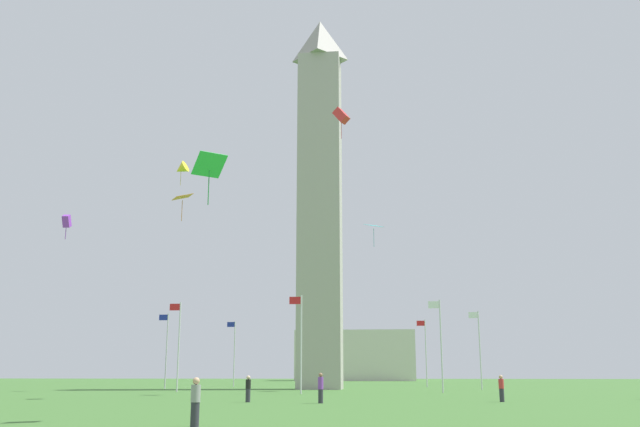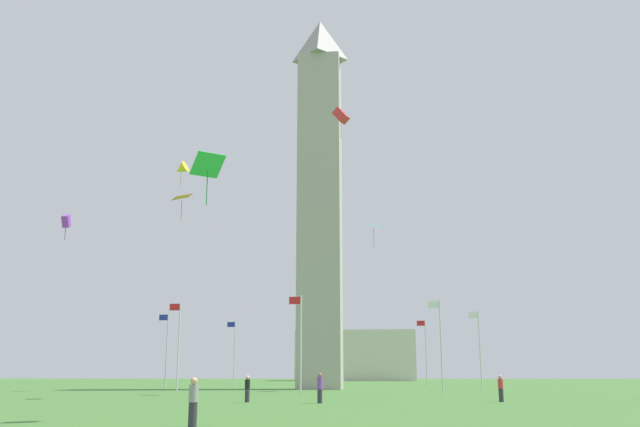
# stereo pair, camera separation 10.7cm
# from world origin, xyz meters

# --- Properties ---
(ground_plane) EXTENTS (260.00, 260.00, 0.00)m
(ground_plane) POSITION_xyz_m (0.00, 0.00, 0.00)
(ground_plane) COLOR #3D6B2D
(obelisk_monument) EXTENTS (4.82, 4.82, 43.83)m
(obelisk_monument) POSITION_xyz_m (0.00, 0.00, 21.91)
(obelisk_monument) COLOR #A8A399
(obelisk_monument) RESTS_ON ground
(flagpole_n) EXTENTS (1.12, 0.14, 8.31)m
(flagpole_n) POSITION_xyz_m (17.35, 0.00, 4.55)
(flagpole_n) COLOR silver
(flagpole_n) RESTS_ON ground
(flagpole_ne) EXTENTS (1.12, 0.14, 8.31)m
(flagpole_ne) POSITION_xyz_m (12.29, 12.23, 4.55)
(flagpole_ne) COLOR silver
(flagpole_ne) RESTS_ON ground
(flagpole_e) EXTENTS (1.12, 0.14, 8.31)m
(flagpole_e) POSITION_xyz_m (0.06, 17.30, 4.55)
(flagpole_e) COLOR silver
(flagpole_e) RESTS_ON ground
(flagpole_se) EXTENTS (1.12, 0.14, 8.31)m
(flagpole_se) POSITION_xyz_m (-12.17, 12.23, 4.55)
(flagpole_se) COLOR silver
(flagpole_se) RESTS_ON ground
(flagpole_s) EXTENTS (1.12, 0.14, 8.31)m
(flagpole_s) POSITION_xyz_m (-17.24, 0.00, 4.55)
(flagpole_s) COLOR silver
(flagpole_s) RESTS_ON ground
(flagpole_sw) EXTENTS (1.12, 0.14, 8.31)m
(flagpole_sw) POSITION_xyz_m (-12.17, -12.23, 4.55)
(flagpole_sw) COLOR silver
(flagpole_sw) RESTS_ON ground
(flagpole_w) EXTENTS (1.12, 0.14, 8.31)m
(flagpole_w) POSITION_xyz_m (0.06, -17.30, 4.55)
(flagpole_w) COLOR silver
(flagpole_w) RESTS_ON ground
(flagpole_nw) EXTENTS (1.12, 0.14, 8.31)m
(flagpole_nw) POSITION_xyz_m (12.29, -12.23, 4.55)
(flagpole_nw) COLOR silver
(flagpole_nw) RESTS_ON ground
(person_purple_shirt) EXTENTS (0.32, 0.32, 1.75)m
(person_purple_shirt) POSITION_xyz_m (-3.30, 34.88, 0.87)
(person_purple_shirt) COLOR #2D2D38
(person_purple_shirt) RESTS_ON ground
(person_gray_shirt) EXTENTS (0.32, 0.32, 1.61)m
(person_gray_shirt) POSITION_xyz_m (-0.82, 53.34, 0.80)
(person_gray_shirt) COLOR #2D2D38
(person_gray_shirt) RESTS_ON ground
(person_red_shirt) EXTENTS (0.32, 0.32, 1.62)m
(person_red_shirt) POSITION_xyz_m (-14.25, 31.91, 0.80)
(person_red_shirt) COLOR #2D2D38
(person_red_shirt) RESTS_ON ground
(person_black_shirt) EXTENTS (0.32, 0.32, 1.59)m
(person_black_shirt) POSITION_xyz_m (1.26, 33.76, 0.79)
(person_black_shirt) COLOR #2D2D38
(person_black_shirt) RESTS_ON ground
(kite_cyan_diamond) EXTENTS (2.16, 2.15, 2.44)m
(kite_cyan_diamond) POSITION_xyz_m (-6.22, 7.34, 16.42)
(kite_cyan_diamond) COLOR #33C6D1
(kite_green_diamond) EXTENTS (1.55, 1.50, 2.07)m
(kite_green_diamond) POSITION_xyz_m (-0.16, 50.18, 9.99)
(kite_green_diamond) COLOR green
(kite_red_box) EXTENTS (1.68, 1.34, 2.96)m
(kite_red_box) POSITION_xyz_m (-3.62, 18.04, 24.43)
(kite_red_box) COLOR red
(kite_orange_diamond) EXTENTS (1.79, 1.81, 2.06)m
(kite_orange_diamond) POSITION_xyz_m (7.66, 28.13, 14.47)
(kite_orange_diamond) COLOR orange
(kite_purple_box) EXTENTS (0.49, 0.79, 1.70)m
(kite_purple_box) POSITION_xyz_m (14.01, 33.22, 11.69)
(kite_purple_box) COLOR purple
(kite_yellow_delta) EXTENTS (1.83, 1.57, 2.66)m
(kite_yellow_delta) POSITION_xyz_m (13.93, 8.67, 22.71)
(kite_yellow_delta) COLOR yellow
(distant_building) EXTENTS (26.27, 12.93, 10.91)m
(distant_building) POSITION_xyz_m (-0.46, -81.36, 5.45)
(distant_building) COLOR beige
(distant_building) RESTS_ON ground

